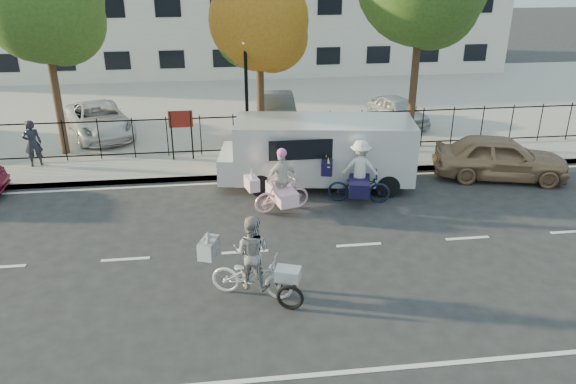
{
  "coord_description": "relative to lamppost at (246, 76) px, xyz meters",
  "views": [
    {
      "loc": [
        -0.47,
        -12.65,
        7.18
      ],
      "look_at": [
        1.27,
        1.2,
        1.1
      ],
      "focal_mm": 35.0,
      "sensor_mm": 36.0,
      "label": 1
    }
  ],
  "objects": [
    {
      "name": "lamppost",
      "position": [
        0.0,
        0.0,
        0.0
      ],
      "size": [
        0.36,
        0.36,
        4.33
      ],
      "color": "black",
      "rests_on": "sidewalk"
    },
    {
      "name": "lot_car_d",
      "position": [
        6.7,
        3.43,
        -2.38
      ],
      "size": [
        2.25,
        3.67,
        1.17
      ],
      "primitive_type": "imported",
      "rotation": [
        0.0,
        0.0,
        0.27
      ],
      "color": "#B3B8BB",
      "rests_on": "parking_lot"
    },
    {
      "name": "zebra_trike",
      "position": [
        -0.43,
        -8.76,
        -2.36
      ],
      "size": [
        2.26,
        1.47,
        1.95
      ],
      "rotation": [
        0.0,
        0.0,
        1.23
      ],
      "color": "white",
      "rests_on": "ground"
    },
    {
      "name": "street_sign",
      "position": [
        -2.35,
        0.0,
        -1.7
      ],
      "size": [
        0.85,
        0.06,
        1.8
      ],
      "color": "black",
      "rests_on": "sidewalk"
    },
    {
      "name": "ground",
      "position": [
        -0.5,
        -6.8,
        -3.11
      ],
      "size": [
        120.0,
        120.0,
        0.0
      ],
      "primitive_type": "plane",
      "color": "#333334"
    },
    {
      "name": "lot_car_b",
      "position": [
        -5.84,
        3.34,
        -2.32
      ],
      "size": [
        3.67,
        5.08,
        1.28
      ],
      "primitive_type": "imported",
      "rotation": [
        0.0,
        0.0,
        0.37
      ],
      "color": "silver",
      "rests_on": "parking_lot"
    },
    {
      "name": "tree_west",
      "position": [
        -6.6,
        1.3,
        2.25
      ],
      "size": [
        4.18,
        4.18,
        7.66
      ],
      "color": "#442D1D",
      "rests_on": "ground"
    },
    {
      "name": "parking_lot",
      "position": [
        -0.5,
        8.2,
        -3.04
      ],
      "size": [
        60.0,
        15.6,
        0.15
      ],
      "primitive_type": "cube",
      "color": "#A8A399",
      "rests_on": "ground"
    },
    {
      "name": "iron_fence",
      "position": [
        -0.5,
        0.4,
        -2.21
      ],
      "size": [
        58.0,
        0.06,
        1.5
      ],
      "primitive_type": null,
      "color": "black",
      "rests_on": "sidewalk"
    },
    {
      "name": "bull_bike",
      "position": [
        3.11,
        -4.08,
        -2.32
      ],
      "size": [
        2.19,
        1.53,
        1.98
      ],
      "rotation": [
        0.0,
        0.0,
        1.34
      ],
      "color": "#101A36",
      "rests_on": "ground"
    },
    {
      "name": "unicorn_bike",
      "position": [
        0.7,
        -4.45,
        -2.39
      ],
      "size": [
        1.99,
        1.42,
        1.96
      ],
      "rotation": [
        0.0,
        0.0,
        1.82
      ],
      "color": "#FFC2D4",
      "rests_on": "ground"
    },
    {
      "name": "gold_sedan",
      "position": [
        8.31,
        -2.77,
        -2.37
      ],
      "size": [
        4.64,
        2.78,
        1.48
      ],
      "primitive_type": "imported",
      "rotation": [
        0.0,
        0.0,
        1.32
      ],
      "color": "#9D7755",
      "rests_on": "ground"
    },
    {
      "name": "road_markings",
      "position": [
        -0.5,
        -6.8,
        -3.11
      ],
      "size": [
        60.0,
        9.52,
        0.01
      ],
      "primitive_type": null,
      "color": "silver",
      "rests_on": "ground"
    },
    {
      "name": "building",
      "position": [
        -0.5,
        18.2,
        -0.11
      ],
      "size": [
        34.0,
        10.0,
        6.0
      ],
      "primitive_type": "cube",
      "color": "silver",
      "rests_on": "ground"
    },
    {
      "name": "lot_car_c",
      "position": [
        1.44,
        3.77,
        -2.28
      ],
      "size": [
        1.45,
        4.16,
        1.37
      ],
      "primitive_type": "imported",
      "rotation": [
        0.0,
        0.0,
        0.0
      ],
      "color": "#46494D",
      "rests_on": "parking_lot"
    },
    {
      "name": "white_van",
      "position": [
        2.19,
        -2.63,
        -1.9
      ],
      "size": [
        6.43,
        2.88,
        2.19
      ],
      "rotation": [
        0.0,
        0.0,
        -0.14
      ],
      "color": "silver",
      "rests_on": "ground"
    },
    {
      "name": "sidewalk",
      "position": [
        -0.5,
        -0.7,
        -3.04
      ],
      "size": [
        60.0,
        2.2,
        0.15
      ],
      "primitive_type": "cube",
      "color": "#A8A399",
      "rests_on": "ground"
    },
    {
      "name": "pedestrian",
      "position": [
        -7.46,
        -0.01,
        -2.14
      ],
      "size": [
        0.7,
        0.58,
        1.65
      ],
      "primitive_type": "imported",
      "rotation": [
        0.0,
        0.0,
        3.51
      ],
      "color": "black",
      "rests_on": "sidewalk"
    },
    {
      "name": "curb",
      "position": [
        -0.5,
        -1.75,
        -3.04
      ],
      "size": [
        60.0,
        0.1,
        0.15
      ],
      "primitive_type": "cube",
      "color": "#A8A399",
      "rests_on": "ground"
    },
    {
      "name": "tree_mid",
      "position": [
        0.74,
        1.46,
        1.51
      ],
      "size": [
        3.62,
        3.61,
        6.61
      ],
      "color": "#442D1D",
      "rests_on": "ground"
    }
  ]
}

